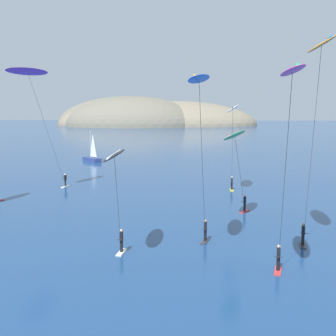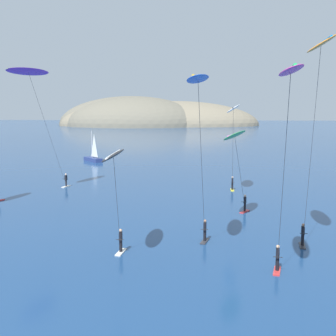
# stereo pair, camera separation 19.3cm
# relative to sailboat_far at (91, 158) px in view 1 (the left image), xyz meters

# --- Properties ---
(headland_island) EXTENTS (110.06, 62.27, 31.62)m
(headland_island) POSITION_rel_sailboat_far_xyz_m (-8.58, 150.42, -0.64)
(headland_island) COLOR #7A705B
(headland_island) RESTS_ON ground
(sailboat_far) EXTENTS (4.70, 5.06, 5.70)m
(sailboat_far) POSITION_rel_sailboat_far_xyz_m (0.00, 0.00, 0.00)
(sailboat_far) COLOR navy
(sailboat_far) RESTS_ON ground
(kitesurfer_blue) EXTENTS (1.94, 8.64, 12.01)m
(kitesurfer_blue) POSITION_rel_sailboat_far_xyz_m (19.45, -50.83, 10.02)
(kitesurfer_blue) COLOR #2D2D33
(kitesurfer_blue) RESTS_ON ground
(kitesurfer_purple) EXTENTS (4.41, 9.25, 14.36)m
(kitesurfer_purple) POSITION_rel_sailboat_far_xyz_m (0.88, -30.07, 12.45)
(kitesurfer_purple) COLOR silver
(kitesurfer_purple) RESTS_ON ground
(kitesurfer_orange) EXTENTS (1.83, 6.42, 14.40)m
(kitesurfer_orange) POSITION_rel_sailboat_far_xyz_m (26.95, -49.24, 12.34)
(kitesurfer_orange) COLOR #2D2D33
(kitesurfer_orange) RESTS_ON ground
(kitesurfer_green) EXTENTS (3.61, 7.72, 8.20)m
(kitesurfer_green) POSITION_rel_sailboat_far_xyz_m (22.66, -40.78, 6.54)
(kitesurfer_green) COLOR red
(kitesurfer_green) RESTS_ON ground
(kitesurfer_white) EXTENTS (2.05, 6.51, 10.42)m
(kitesurfer_white) POSITION_rel_sailboat_far_xyz_m (23.45, -28.92, 8.58)
(kitesurfer_white) COLOR yellow
(kitesurfer_white) RESTS_ON ground
(kitesurfer_black) EXTENTS (1.30, 5.32, 7.49)m
(kitesurfer_black) POSITION_rel_sailboat_far_xyz_m (14.17, -50.78, 5.84)
(kitesurfer_black) COLOR silver
(kitesurfer_black) RESTS_ON ground
(kitesurfer_magenta) EXTENTS (1.96, 7.95, 12.04)m
(kitesurfer_magenta) POSITION_rel_sailboat_far_xyz_m (23.79, -55.67, 10.02)
(kitesurfer_magenta) COLOR red
(kitesurfer_magenta) RESTS_ON ground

